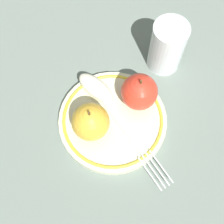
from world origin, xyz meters
TOP-DOWN VIEW (x-y plane):
  - ground_plane at (0.00, 0.00)m, footprint 2.00×2.00m
  - plate at (0.00, 0.02)m, footprint 0.20×0.20m
  - apple_red_whole at (0.02, -0.04)m, footprint 0.07×0.07m
  - apple_second_whole at (-0.01, 0.06)m, footprint 0.07×0.07m
  - apple_slice_front at (0.06, 0.04)m, footprint 0.09×0.07m
  - fork at (-0.05, -0.00)m, footprint 0.19×0.08m
  - drinking_glass at (0.10, -0.11)m, footprint 0.07×0.07m

SIDE VIEW (x-z plane):
  - ground_plane at x=0.00m, z-range 0.00..0.00m
  - plate at x=0.00m, z-range 0.00..0.02m
  - fork at x=-0.05m, z-range 0.02..0.02m
  - apple_slice_front at x=0.06m, z-range 0.02..0.04m
  - apple_red_whole at x=0.02m, z-range 0.01..0.09m
  - apple_second_whole at x=-0.01m, z-range 0.01..0.09m
  - drinking_glass at x=0.10m, z-range 0.00..0.11m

